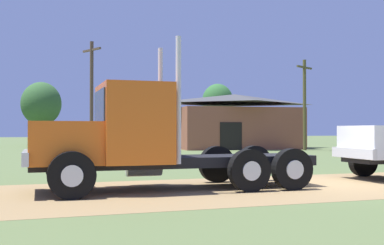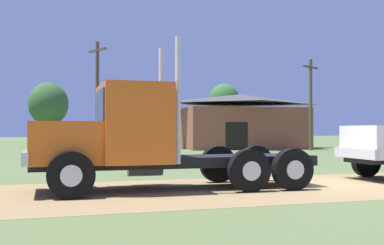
% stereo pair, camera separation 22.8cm
% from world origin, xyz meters
% --- Properties ---
extents(ground_plane, '(200.00, 200.00, 0.00)m').
position_xyz_m(ground_plane, '(0.00, 0.00, 0.00)').
color(ground_plane, '#566639').
extents(dirt_track, '(120.00, 5.80, 0.01)m').
position_xyz_m(dirt_track, '(0.00, 0.00, 0.00)').
color(dirt_track, olive).
rests_on(dirt_track, ground_plane).
extents(truck_foreground_white, '(7.87, 2.86, 3.99)m').
position_xyz_m(truck_foreground_white, '(-5.80, 0.59, 1.32)').
color(truck_foreground_white, black).
rests_on(truck_foreground_white, ground_plane).
extents(shed_building, '(11.29, 8.62, 4.71)m').
position_xyz_m(shed_building, '(8.53, 26.50, 2.27)').
color(shed_building, brown).
rests_on(shed_building, ground_plane).
extents(utility_pole_near, '(1.06, 2.05, 7.92)m').
position_xyz_m(utility_pole_near, '(-4.25, 22.73, 4.21)').
color(utility_pole_near, '#4E3B2E').
rests_on(utility_pole_near, ground_plane).
extents(utility_pole_far, '(1.99, 1.20, 7.13)m').
position_xyz_m(utility_pole_far, '(12.06, 20.96, 3.81)').
color(utility_pole_far, '#4F4B26').
rests_on(utility_pole_far, ground_plane).
extents(tree_mid, '(4.04, 4.04, 6.50)m').
position_xyz_m(tree_mid, '(-7.29, 39.57, 4.26)').
color(tree_mid, '#513823').
rests_on(tree_mid, ground_plane).
extents(tree_right, '(3.60, 3.60, 6.97)m').
position_xyz_m(tree_right, '(12.36, 40.09, 4.95)').
color(tree_right, '#513823').
rests_on(tree_right, ground_plane).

